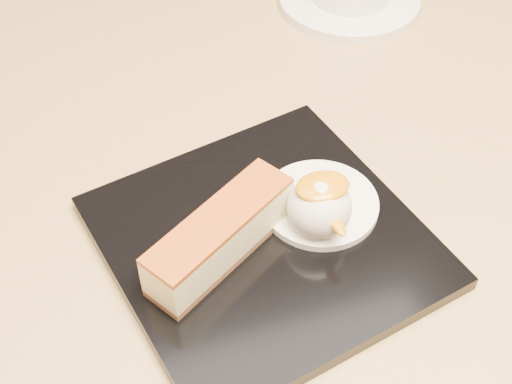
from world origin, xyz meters
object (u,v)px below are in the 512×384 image
object	(u,v)px
table	(238,285)
cheesecake	(220,236)
ice_cream_scoop	(319,207)
saucer	(349,0)
dessert_plate	(264,242)

from	to	relation	value
table	cheesecake	world-z (taller)	cheesecake
cheesecake	ice_cream_scoop	world-z (taller)	ice_cream_scoop
table	saucer	world-z (taller)	saucer
saucer	dessert_plate	bearing A→B (deg)	-124.14
saucer	cheesecake	bearing A→B (deg)	-128.20
cheesecake	saucer	size ratio (longest dim) A/B	0.82
ice_cream_scoop	saucer	bearing A→B (deg)	62.14
saucer	ice_cream_scoop	bearing A→B (deg)	-117.86
dessert_plate	saucer	distance (m)	0.34
dessert_plate	ice_cream_scoop	distance (m)	0.05
dessert_plate	cheesecake	size ratio (longest dim) A/B	1.79
cheesecake	saucer	distance (m)	0.37
dessert_plate	saucer	world-z (taller)	dessert_plate
cheesecake	table	bearing A→B (deg)	35.31
dessert_plate	saucer	bearing A→B (deg)	55.86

